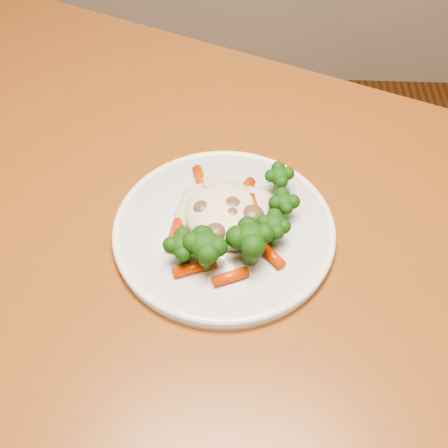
{
  "coord_description": "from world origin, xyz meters",
  "views": [
    {
      "loc": [
        -0.28,
        -0.28,
        1.26
      ],
      "look_at": [
        -0.3,
        0.13,
        0.77
      ],
      "focal_mm": 45.0,
      "sensor_mm": 36.0,
      "label": 1
    }
  ],
  "objects": [
    {
      "name": "dining_table",
      "position": [
        -0.33,
        0.11,
        0.64
      ],
      "size": [
        1.34,
        1.14,
        0.75
      ],
      "rotation": [
        0.0,
        0.0,
        -0.41
      ],
      "color": "brown",
      "rests_on": "ground"
    },
    {
      "name": "plate",
      "position": [
        -0.3,
        0.13,
        0.76
      ],
      "size": [
        0.26,
        0.26,
        0.01
      ],
      "primitive_type": "cylinder",
      "color": "white",
      "rests_on": "dining_table"
    },
    {
      "name": "meal",
      "position": [
        -0.29,
        0.12,
        0.78
      ],
      "size": [
        0.15,
        0.18,
        0.05
      ],
      "color": "beige",
      "rests_on": "plate"
    }
  ]
}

